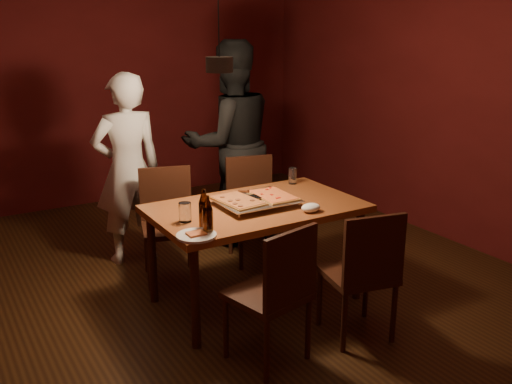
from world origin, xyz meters
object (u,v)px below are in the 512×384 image
dining_table (256,215)px  plate_slice (196,235)px  chair_near_left (277,284)px  chair_far_right (253,199)px  diner_white (128,170)px  diner_dark (230,144)px  pendant_lamp (219,63)px  chair_near_right (365,264)px  beer_bottle_a (208,215)px  beer_bottle_b (204,209)px  chair_far_left (167,213)px  pizza_tray (256,202)px

dining_table → plate_slice: plate_slice is taller
chair_near_left → plate_slice: size_ratio=2.01×
chair_far_right → plate_slice: chair_far_right is taller
plate_slice → diner_white: diner_white is taller
diner_dark → pendant_lamp: size_ratio=1.71×
diner_white → chair_near_right: bearing=112.9°
chair_far_right → chair_near_left: bearing=78.3°
beer_bottle_a → chair_far_right: bearing=48.3°
chair_near_right → beer_bottle_b: beer_bottle_b is taller
chair_far_left → chair_near_left: (0.05, -1.55, 0.00)m
pizza_tray → beer_bottle_b: size_ratio=2.14×
beer_bottle_a → plate_slice: beer_bottle_a is taller
chair_near_right → pizza_tray: chair_near_right is taller
chair_far_left → pizza_tray: (0.38, -0.76, 0.24)m
beer_bottle_a → plate_slice: size_ratio=0.98×
chair_near_left → beer_bottle_b: 0.69m
diner_white → beer_bottle_b: bearing=91.3°
chair_far_right → plate_slice: size_ratio=2.04×
beer_bottle_b → chair_near_left: bearing=-70.7°
chair_far_left → pendant_lamp: 1.42m
chair_near_right → beer_bottle_b: 1.08m
chair_far_left → pizza_tray: chair_far_left is taller
chair_near_right → pizza_tray: bearing=121.6°
diner_white → diner_dark: 0.99m
dining_table → beer_bottle_b: 0.61m
diner_white → pendant_lamp: 1.53m
beer_bottle_b → chair_near_right: bearing=-36.6°
chair_near_left → chair_far_left: bearing=79.3°
chair_near_right → chair_far_right: bearing=97.9°
beer_bottle_b → chair_far_right: bearing=46.1°
dining_table → chair_near_left: 0.86m
dining_table → beer_bottle_b: bearing=-156.5°
chair_far_right → pizza_tray: 0.88m
diner_white → chair_far_right: bearing=153.8°
chair_far_right → diner_white: bearing=-12.9°
diner_white → pizza_tray: bearing=114.4°
chair_far_right → pizza_tray: bearing=74.8°
chair_near_left → pendant_lamp: size_ratio=0.46×
chair_near_right → pizza_tray: (-0.31, 0.84, 0.24)m
chair_near_right → pizza_tray: 0.93m
chair_far_left → chair_near_right: bearing=129.6°
chair_near_right → diner_dark: bearing=97.7°
plate_slice → diner_dark: bearing=55.0°
chair_near_left → diner_dark: (0.77, 1.99, 0.40)m
chair_near_right → pendant_lamp: size_ratio=0.45×
dining_table → chair_near_left: bearing=-112.5°
pizza_tray → beer_bottle_a: beer_bottle_a is taller
chair_near_right → diner_white: bearing=123.9°
beer_bottle_a → plate_slice: (-0.09, -0.02, -0.11)m
chair_near_right → diner_dark: (0.14, 2.04, 0.40)m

